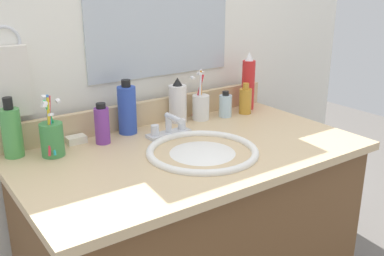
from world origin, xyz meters
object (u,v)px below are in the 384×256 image
(hand_towel, at_px, (11,82))
(bottle_toner_green, at_px, (12,132))
(faucet, at_px, (170,128))
(cup_white_ceramic, at_px, (201,106))
(bottle_spray_red, at_px, (248,83))
(cup_green, at_px, (52,137))
(bottle_oil_amber, at_px, (245,100))
(bottle_lotion_white, at_px, (178,102))
(bottle_shampoo_blue, at_px, (127,109))
(soap_bar, at_px, (76,140))
(bottle_gel_clear, at_px, (225,105))
(bottle_cream_purple, at_px, (102,125))

(hand_towel, relative_size, bottle_toner_green, 1.17)
(faucet, xyz_separation_m, cup_white_ceramic, (0.20, 0.09, 0.03))
(bottle_toner_green, bearing_deg, bottle_spray_red, -1.08)
(hand_towel, relative_size, cup_white_ceramic, 1.11)
(cup_green, bearing_deg, bottle_oil_amber, -0.01)
(bottle_lotion_white, bearing_deg, faucet, -133.35)
(faucet, relative_size, bottle_shampoo_blue, 0.83)
(cup_white_ceramic, height_order, soap_bar, cup_white_ceramic)
(bottle_shampoo_blue, height_order, bottle_lotion_white, bottle_shampoo_blue)
(bottle_oil_amber, bearing_deg, hand_towel, 171.60)
(bottle_oil_amber, xyz_separation_m, soap_bar, (-0.69, 0.06, -0.04))
(hand_towel, xyz_separation_m, cup_white_ceramic, (0.66, -0.09, -0.17))
(bottle_gel_clear, bearing_deg, hand_towel, 171.46)
(bottle_cream_purple, height_order, bottle_toner_green, bottle_toner_green)
(bottle_cream_purple, height_order, cup_white_ceramic, cup_white_ceramic)
(bottle_oil_amber, bearing_deg, bottle_cream_purple, 178.77)
(bottle_lotion_white, height_order, cup_green, cup_green)
(bottle_lotion_white, height_order, soap_bar, bottle_lotion_white)
(hand_towel, xyz_separation_m, bottle_lotion_white, (0.57, -0.06, -0.14))
(bottle_spray_red, bearing_deg, bottle_cream_purple, -177.23)
(bottle_lotion_white, relative_size, cup_white_ceramic, 0.87)
(bottle_cream_purple, relative_size, cup_green, 0.71)
(bottle_toner_green, bearing_deg, bottle_lotion_white, 0.06)
(hand_towel, bearing_deg, bottle_toner_green, -116.40)
(bottle_oil_amber, height_order, cup_white_ceramic, cup_white_ceramic)
(faucet, relative_size, bottle_lotion_white, 0.93)
(bottle_cream_purple, height_order, bottle_shampoo_blue, bottle_shampoo_blue)
(bottle_shampoo_blue, bearing_deg, bottle_spray_red, -1.16)
(faucet, height_order, cup_green, cup_green)
(bottle_shampoo_blue, xyz_separation_m, cup_green, (-0.29, -0.06, -0.03))
(hand_towel, xyz_separation_m, bottle_shampoo_blue, (0.36, -0.07, -0.13))
(hand_towel, height_order, bottle_toner_green, hand_towel)
(bottle_lotion_white, distance_m, cup_green, 0.51)
(bottle_toner_green, height_order, bottle_oil_amber, bottle_toner_green)
(bottle_lotion_white, xyz_separation_m, cup_white_ceramic, (0.09, -0.03, -0.02))
(bottle_shampoo_blue, bearing_deg, hand_towel, 168.95)
(bottle_toner_green, height_order, bottle_gel_clear, bottle_toner_green)
(faucet, relative_size, cup_white_ceramic, 0.81)
(bottle_shampoo_blue, xyz_separation_m, cup_white_ceramic, (0.30, -0.02, -0.03))
(bottle_lotion_white, xyz_separation_m, cup_green, (-0.50, -0.06, -0.02))
(hand_towel, distance_m, bottle_shampoo_blue, 0.39)
(hand_towel, relative_size, soap_bar, 3.44)
(bottle_toner_green, height_order, bottle_spray_red, bottle_spray_red)
(faucet, height_order, soap_bar, faucet)
(faucet, distance_m, bottle_gel_clear, 0.31)
(bottle_gel_clear, height_order, bottle_spray_red, bottle_spray_red)
(bottle_gel_clear, distance_m, bottle_oil_amber, 0.09)
(bottle_shampoo_blue, bearing_deg, faucet, -46.73)
(cup_white_ceramic, bearing_deg, bottle_oil_amber, -10.73)
(bottle_cream_purple, relative_size, bottle_spray_red, 0.58)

